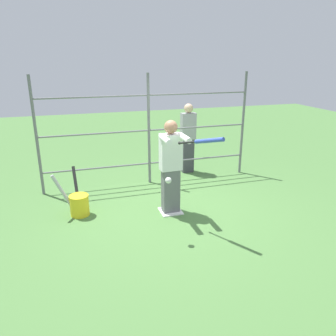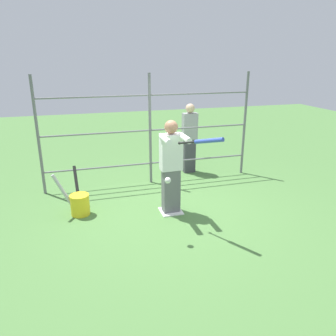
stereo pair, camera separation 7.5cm
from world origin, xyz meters
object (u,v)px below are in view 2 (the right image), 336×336
object	(u,v)px
baseball_bat_swinging	(205,141)
bystander_behind_fence	(190,137)
softball_in_flight	(168,180)
bat_bucket	(79,203)
batter	(171,165)

from	to	relation	value
baseball_bat_swinging	bystander_behind_fence	bearing A→B (deg)	-105.92
softball_in_flight	bystander_behind_fence	bearing A→B (deg)	-115.74
bystander_behind_fence	softball_in_flight	bearing A→B (deg)	64.26
baseball_bat_swinging	bat_bucket	size ratio (longest dim) A/B	0.97
baseball_bat_swinging	bat_bucket	xyz separation A→B (m)	(1.90, -1.31, -1.35)
bystander_behind_fence	bat_bucket	bearing A→B (deg)	31.10
batter	baseball_bat_swinging	xyz separation A→B (m)	(-0.25, 0.91, 0.64)
bat_bucket	bystander_behind_fence	bearing A→B (deg)	-148.90
softball_in_flight	bystander_behind_fence	world-z (taller)	bystander_behind_fence
batter	baseball_bat_swinging	size ratio (longest dim) A/B	2.18
baseball_bat_swinging	bat_bucket	bearing A→B (deg)	-34.49
batter	bystander_behind_fence	size ratio (longest dim) A/B	1.01
softball_in_flight	bat_bucket	xyz separation A→B (m)	(1.33, -1.29, -0.78)
batter	baseball_bat_swinging	world-z (taller)	batter
batter	bystander_behind_fence	bearing A→B (deg)	-118.04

